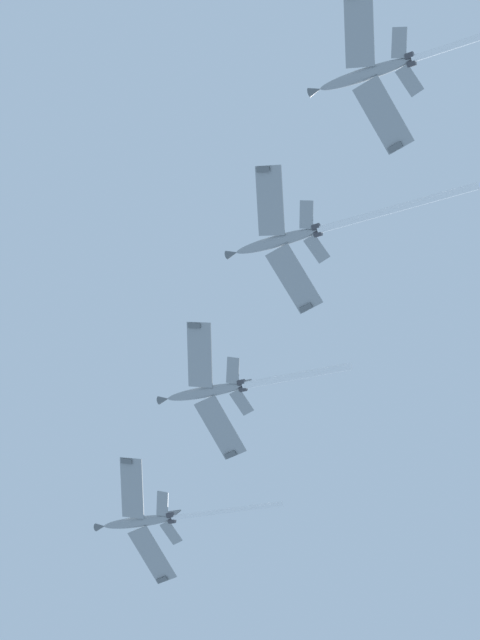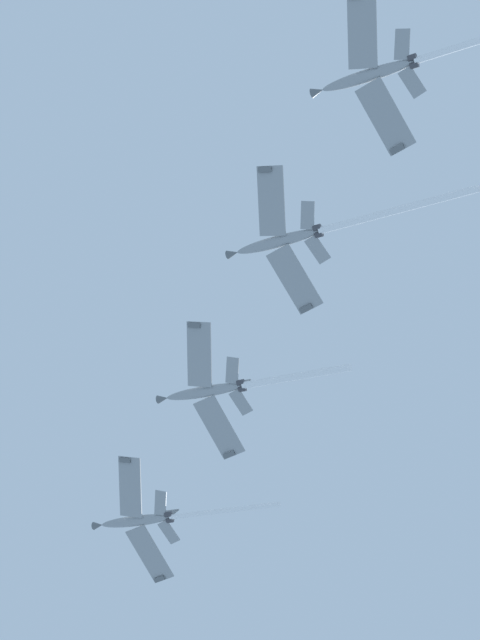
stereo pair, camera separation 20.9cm
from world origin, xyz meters
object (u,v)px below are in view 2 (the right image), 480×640
object	(u,v)px
jet_third	(310,233)
jet_fourth	(398,66)
jet_lead	(150,519)
jet_second	(227,388)

from	to	relation	value
jet_third	jet_fourth	distance (m)	23.66
jet_lead	jet_fourth	size ratio (longest dim) A/B	0.95
jet_third	jet_fourth	world-z (taller)	jet_third
jet_second	jet_fourth	distance (m)	48.81
jet_second	jet_fourth	xyz separation A→B (m)	(46.58, -2.23, -14.42)
jet_lead	jet_fourth	bearing A→B (deg)	-2.11
jet_lead	jet_fourth	distance (m)	74.22
jet_second	jet_third	xyz separation A→B (m)	(24.17, -0.95, -6.96)
jet_fourth	jet_lead	bearing A→B (deg)	177.89
jet_third	jet_fourth	size ratio (longest dim) A/B	1.04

